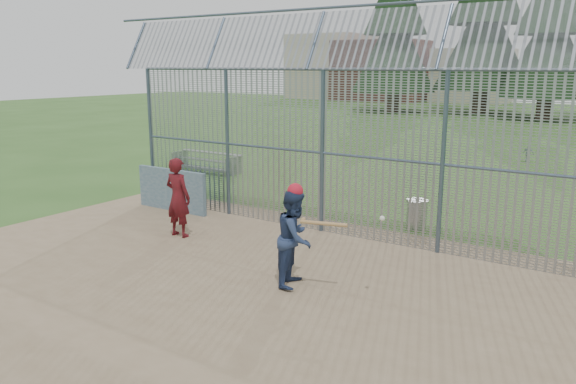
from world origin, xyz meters
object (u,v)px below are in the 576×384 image
Objects in this scene: dugout_wall at (172,190)px; bleacher at (206,161)px; batter at (295,238)px; onlooker at (178,197)px; trash_can at (417,214)px.

bleacher is at bearing 123.03° from dugout_wall.
batter is 4.17m from onlooker.
trash_can is at bearing 18.97° from dugout_wall.
batter reaches higher than bleacher.
batter is 2.24× the size of trash_can.
batter is 0.61× the size of bleacher.
onlooker is at bearing -139.11° from trash_can.
dugout_wall is 6.85m from trash_can.
trash_can is at bearing -140.14° from onlooker.
bleacher is (-5.31, 6.87, -0.58)m from onlooker.
bleacher is at bearing 163.31° from trash_can.
onlooker is (1.95, -1.70, 0.37)m from dugout_wall.
dugout_wall reaches higher than trash_can.
batter is 0.95× the size of onlooker.
bleacher is (-3.37, 5.18, -0.21)m from dugout_wall.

